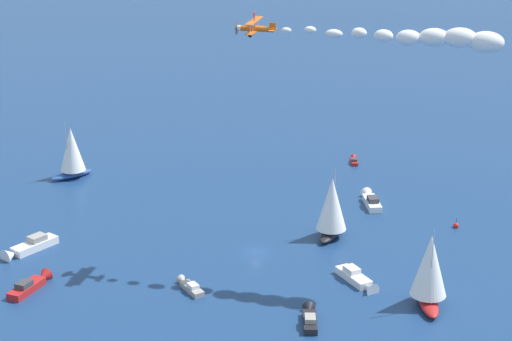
% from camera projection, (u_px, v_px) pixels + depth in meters
% --- Properties ---
extents(ground_plane, '(2000.00, 2000.00, 0.00)m').
position_uv_depth(ground_plane, '(256.00, 252.00, 156.86)').
color(ground_plane, navy).
extents(motorboat_near_centre, '(9.60, 4.49, 2.70)m').
position_uv_depth(motorboat_near_centre, '(31.00, 284.00, 143.15)').
color(motorboat_near_centre, '#B21E1E').
rests_on(motorboat_near_centre, ground_plane).
extents(sailboat_far_port, '(10.50, 6.76, 13.05)m').
position_uv_depth(sailboat_far_port, '(72.00, 152.00, 192.23)').
color(sailboat_far_port, '#23478C').
rests_on(sailboat_far_port, ground_plane).
extents(motorboat_far_stbd, '(11.07, 3.25, 3.19)m').
position_uv_depth(motorboat_far_stbd, '(28.00, 247.00, 156.65)').
color(motorboat_far_stbd, white).
rests_on(motorboat_far_stbd, ground_plane).
extents(sailboat_inshore, '(10.71, 6.74, 13.34)m').
position_uv_depth(sailboat_inshore, '(332.00, 207.00, 161.09)').
color(sailboat_inshore, black).
rests_on(sailboat_inshore, ground_plane).
extents(motorboat_offshore, '(5.57, 4.36, 1.65)m').
position_uv_depth(motorboat_offshore, '(354.00, 160.00, 203.94)').
color(motorboat_offshore, '#B21E1E').
rests_on(motorboat_offshore, ground_plane).
extents(motorboat_trailing, '(6.45, 9.81, 2.81)m').
position_uv_depth(motorboat_trailing, '(358.00, 279.00, 144.81)').
color(motorboat_trailing, white).
rests_on(motorboat_trailing, ground_plane).
extents(motorboat_ahead, '(7.70, 6.31, 2.32)m').
position_uv_depth(motorboat_ahead, '(310.00, 318.00, 132.82)').
color(motorboat_ahead, black).
rests_on(motorboat_ahead, ground_plane).
extents(motorboat_mid_cluster, '(9.15, 8.47, 2.88)m').
position_uv_depth(motorboat_mid_cluster, '(371.00, 200.00, 178.88)').
color(motorboat_mid_cluster, white).
rests_on(motorboat_mid_cluster, ground_plane).
extents(sailboat_outer_ring_a, '(10.29, 8.59, 13.58)m').
position_uv_depth(sailboat_outer_ring_a, '(430.00, 270.00, 136.09)').
color(sailboat_outer_ring_a, '#B21E1E').
rests_on(sailboat_outer_ring_a, ground_plane).
extents(motorboat_outer_ring_c, '(4.16, 7.04, 1.99)m').
position_uv_depth(motorboat_outer_ring_c, '(189.00, 286.00, 142.96)').
color(motorboat_outer_ring_c, '#9E9993').
rests_on(motorboat_outer_ring_c, ground_plane).
extents(marker_buoy, '(1.10, 1.10, 2.10)m').
position_uv_depth(marker_buoy, '(456.00, 225.00, 167.32)').
color(marker_buoy, red).
rests_on(marker_buoy, ground_plane).
extents(biplane_lead, '(7.23, 7.08, 3.58)m').
position_uv_depth(biplane_lead, '(254.00, 28.00, 143.16)').
color(biplane_lead, orange).
extents(wingwalker_lead, '(1.43, 0.63, 1.53)m').
position_uv_depth(wingwalker_lead, '(254.00, 15.00, 142.37)').
color(wingwalker_lead, red).
extents(smoke_trail_lead, '(15.58, 34.11, 3.93)m').
position_uv_depth(smoke_trail_lead, '(441.00, 38.00, 135.72)').
color(smoke_trail_lead, white).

